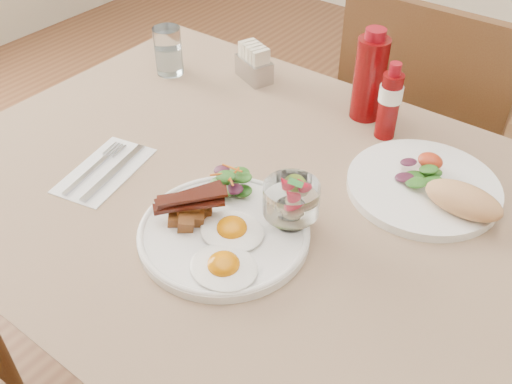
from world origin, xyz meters
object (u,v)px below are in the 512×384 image
Objects in this scene: fruit_cup at (291,199)px; sugar_caddy at (254,65)px; chair_far at (423,139)px; water_glass at (169,53)px; hot_sauce_bottle at (389,102)px; ketchup_bottle at (370,77)px; table at (285,241)px; second_plate at (433,188)px; main_plate at (224,233)px.

fruit_cup is 0.52m from sugar_caddy.
chair_far reaches higher than fruit_cup.
hot_sauce_bottle is at bearing 7.14° from water_glass.
ketchup_bottle reaches higher than fruit_cup.
table is 0.47m from sugar_caddy.
chair_far is at bearing 41.13° from water_glass.
hot_sauce_bottle reaches higher than sugar_caddy.
ketchup_bottle is 0.48m from water_glass.
ketchup_bottle reaches higher than second_plate.
chair_far is at bearing 87.37° from main_plate.
hot_sauce_bottle is at bearing 90.78° from fruit_cup.
water_glass is at bearing 155.18° from table.
second_plate is 0.69m from water_glass.
fruit_cup reaches higher than table.
table is 4.69× the size of second_plate.
hot_sauce_bottle is at bearing -31.81° from ketchup_bottle.
hot_sauce_bottle is at bearing -84.57° from chair_far.
water_glass reaches higher than main_plate.
second_plate is 0.21m from hot_sauce_bottle.
sugar_caddy is 0.94× the size of water_glass.
chair_far is 0.83m from main_plate.
chair_far is 0.58m from second_plate.
water_glass is (-0.50, -0.43, 0.28)m from chair_far.
second_plate is at bearing 42.47° from table.
chair_far reaches higher than sugar_caddy.
hot_sauce_bottle reaches higher than second_plate.
fruit_cup is (0.04, -0.71, 0.29)m from chair_far.
main_plate is at bearing -106.02° from table.
sugar_caddy is (-0.35, 0.03, -0.04)m from hot_sauce_bottle.
main_plate is (-0.04, -0.79, 0.24)m from chair_far.
chair_far is at bearing 68.43° from sugar_caddy.
ketchup_bottle is (0.00, 0.47, 0.08)m from main_plate.
hot_sauce_bottle is 1.46× the size of water_glass.
main_plate is 3.04× the size of fruit_cup.
sugar_caddy is at bearing -133.08° from chair_far.
main_plate is 0.99× the size of second_plate.
fruit_cup is at bearing -50.25° from table.
table is 0.28m from second_plate.
sugar_caddy is (-0.32, -0.34, 0.26)m from chair_far.
chair_far is 8.42× the size of water_glass.
sugar_caddy is 0.20m from water_glass.
sugar_caddy is at bearing -177.05° from ketchup_bottle.
chair_far reaches higher than second_plate.
table is at bearing -137.53° from second_plate.
sugar_caddy is at bearing 121.96° from main_plate.
table is 0.34m from hot_sauce_bottle.
fruit_cup is at bearing -124.22° from second_plate.
ketchup_bottle reaches higher than water_glass.
sugar_caddy is at bearing 133.85° from fruit_cup.
hot_sauce_bottle is (-0.00, 0.34, 0.01)m from fruit_cup.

